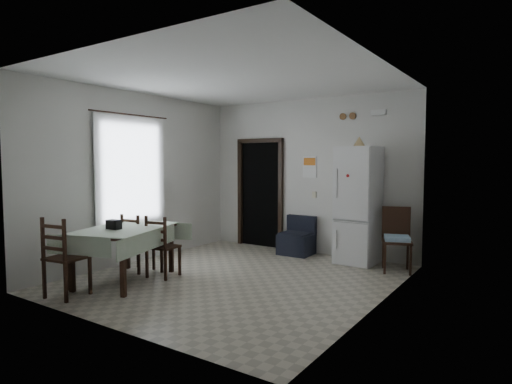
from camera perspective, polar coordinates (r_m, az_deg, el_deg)
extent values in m
plane|color=#A39B85|center=(6.44, -2.52, -11.43)|extent=(4.50, 4.50, 0.00)
cube|color=black|center=(8.86, 1.42, -0.26)|extent=(0.90, 0.45, 2.10)
cube|color=black|center=(8.93, -2.08, -0.22)|extent=(0.08, 0.10, 2.18)
cube|color=black|center=(8.40, 3.35, -0.50)|extent=(0.08, 0.10, 2.18)
cube|color=black|center=(8.64, 0.56, 6.87)|extent=(1.06, 0.10, 0.08)
cube|color=silver|center=(7.55, -16.77, 2.61)|extent=(0.10, 1.20, 1.60)
cube|color=white|center=(7.47, -16.23, 2.60)|extent=(0.02, 1.45, 1.85)
cylinder|color=black|center=(7.50, -16.33, 9.88)|extent=(0.02, 1.60, 0.02)
cube|color=white|center=(8.10, 7.16, 3.34)|extent=(0.28, 0.02, 0.40)
cube|color=orange|center=(8.09, 7.15, 4.04)|extent=(0.24, 0.01, 0.14)
cube|color=beige|center=(8.08, 7.76, -0.36)|extent=(0.08, 0.02, 0.12)
cylinder|color=brown|center=(7.86, 11.51, 9.83)|extent=(0.12, 0.03, 0.12)
cylinder|color=brown|center=(7.80, 12.76, 9.86)|extent=(0.12, 0.03, 0.12)
cube|color=white|center=(7.62, 16.04, 10.17)|extent=(0.25, 0.07, 0.09)
cone|color=tan|center=(7.31, 13.60, 6.57)|extent=(0.21, 0.21, 0.16)
cube|color=black|center=(6.32, -18.42, -4.14)|extent=(0.21, 0.13, 0.13)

